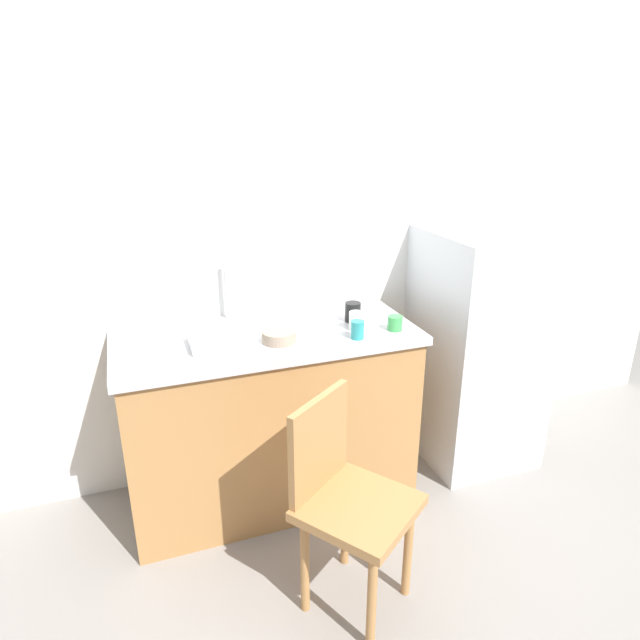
% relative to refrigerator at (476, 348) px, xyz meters
% --- Properties ---
extents(ground_plane, '(8.00, 8.00, 0.00)m').
position_rel_refrigerator_xyz_m(ground_plane, '(-0.78, -0.64, -0.66)').
color(ground_plane, gray).
extents(back_wall, '(4.80, 0.10, 2.55)m').
position_rel_refrigerator_xyz_m(back_wall, '(-0.78, 0.36, 0.61)').
color(back_wall, silver).
rests_on(back_wall, ground_plane).
extents(cabinet_base, '(1.38, 0.60, 0.87)m').
position_rel_refrigerator_xyz_m(cabinet_base, '(-1.19, 0.01, -0.22)').
color(cabinet_base, '#A87542').
rests_on(cabinet_base, ground_plane).
extents(countertop, '(1.42, 0.64, 0.04)m').
position_rel_refrigerator_xyz_m(countertop, '(-1.19, 0.01, 0.23)').
color(countertop, '#B7B7BC').
rests_on(countertop, cabinet_base).
extents(faucet, '(0.02, 0.02, 0.30)m').
position_rel_refrigerator_xyz_m(faucet, '(-1.33, 0.26, 0.40)').
color(faucet, '#B7B7BC').
rests_on(faucet, countertop).
extents(refrigerator, '(0.59, 0.62, 1.32)m').
position_rel_refrigerator_xyz_m(refrigerator, '(0.00, 0.00, 0.00)').
color(refrigerator, silver).
rests_on(refrigerator, ground_plane).
extents(chair, '(0.56, 0.56, 0.89)m').
position_rel_refrigerator_xyz_m(chair, '(-1.09, -0.73, -0.16)').
color(chair, '#A87542').
rests_on(chair, ground_plane).
extents(dish_tray, '(0.28, 0.20, 0.05)m').
position_rel_refrigerator_xyz_m(dish_tray, '(-1.42, -0.06, 0.28)').
color(dish_tray, white).
rests_on(dish_tray, countertop).
extents(terracotta_bowl, '(0.15, 0.15, 0.05)m').
position_rel_refrigerator_xyz_m(terracotta_bowl, '(-1.17, -0.12, 0.28)').
color(terracotta_bowl, gray).
rests_on(terracotta_bowl, countertop).
extents(cup_black, '(0.08, 0.08, 0.10)m').
position_rel_refrigerator_xyz_m(cup_black, '(-0.75, 0.01, 0.30)').
color(cup_black, black).
rests_on(cup_black, countertop).
extents(cup_teal, '(0.06, 0.06, 0.09)m').
position_rel_refrigerator_xyz_m(cup_teal, '(-0.82, -0.20, 0.30)').
color(cup_teal, teal).
rests_on(cup_teal, countertop).
extents(cup_green, '(0.07, 0.07, 0.07)m').
position_rel_refrigerator_xyz_m(cup_green, '(-0.61, -0.16, 0.29)').
color(cup_green, green).
rests_on(cup_green, countertop).
extents(cup_white, '(0.07, 0.07, 0.09)m').
position_rel_refrigerator_xyz_m(cup_white, '(-0.78, -0.10, 0.30)').
color(cup_white, white).
rests_on(cup_white, countertop).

